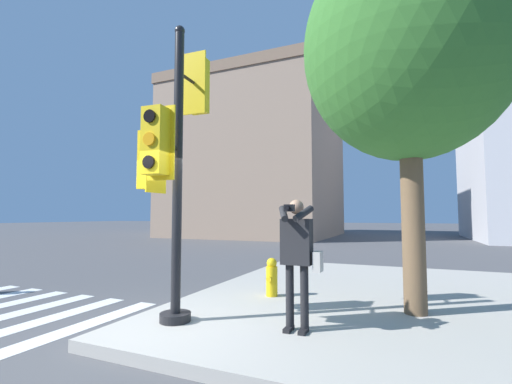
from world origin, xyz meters
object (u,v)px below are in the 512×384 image
Objects in this scene: fire_hydrant at (272,277)px; traffic_signal_pole at (172,148)px; street_tree at (408,49)px; person_photographer at (298,252)px.

traffic_signal_pole is at bearing -113.05° from fire_hydrant.
street_tree reaches higher than fire_hydrant.
traffic_signal_pole is 6.18× the size of fire_hydrant.
traffic_signal_pole is at bearing -171.04° from person_photographer.
person_photographer reaches higher than fire_hydrant.
street_tree is (3.29, 1.77, 1.70)m from traffic_signal_pole.
person_photographer is at bearing -134.34° from street_tree.
fire_hydrant is at bearing 120.73° from person_photographer.
traffic_signal_pole is 2.54× the size of person_photographer.
traffic_signal_pole is at bearing -151.74° from street_tree.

